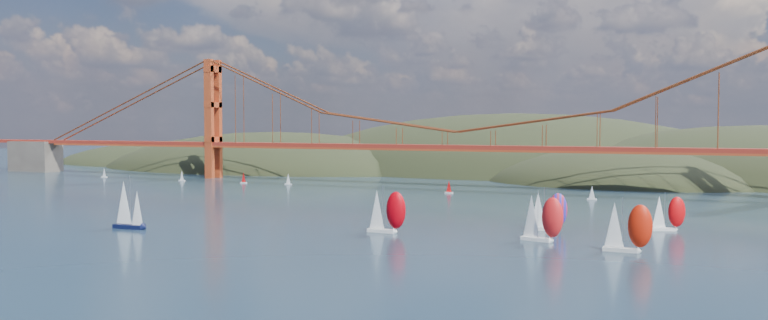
% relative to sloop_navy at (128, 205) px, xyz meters
% --- Properties ---
extents(ground, '(1200.00, 1200.00, 0.00)m').
position_rel_sloop_navy_xyz_m(ground, '(30.98, -33.54, -5.64)').
color(ground, black).
rests_on(ground, ground).
extents(headlands, '(725.00, 225.00, 96.00)m').
position_rel_sloop_navy_xyz_m(headlands, '(75.93, 244.74, -18.09)').
color(headlands, black).
rests_on(headlands, ground).
extents(bridge, '(552.00, 12.00, 55.00)m').
position_rel_sloop_navy_xyz_m(bridge, '(29.24, 146.46, 26.60)').
color(bridge, maroon).
rests_on(bridge, ground).
extents(sloop_navy, '(8.33, 4.86, 12.77)m').
position_rel_sloop_navy_xyz_m(sloop_navy, '(0.00, 0.00, 0.00)').
color(sloop_navy, black).
rests_on(sloop_navy, ground).
extents(racer_0, '(9.49, 3.87, 10.91)m').
position_rel_sloop_navy_xyz_m(racer_0, '(58.92, 20.02, -0.48)').
color(racer_0, silver).
rests_on(racer_0, ground).
extents(racer_1, '(9.73, 5.36, 10.91)m').
position_rel_sloop_navy_xyz_m(racer_1, '(94.32, 22.53, -0.48)').
color(racer_1, white).
rests_on(racer_1, ground).
extents(racer_2, '(9.29, 3.72, 10.75)m').
position_rel_sloop_navy_xyz_m(racer_2, '(112.54, 16.28, -0.56)').
color(racer_2, silver).
rests_on(racer_2, ground).
extents(racer_3, '(8.15, 5.70, 9.13)m').
position_rel_sloop_navy_xyz_m(racer_3, '(117.38, 50.99, -1.32)').
color(racer_3, white).
rests_on(racer_3, ground).
extents(racer_rwb, '(9.00, 4.75, 10.10)m').
position_rel_sloop_navy_xyz_m(racer_rwb, '(91.80, 39.43, -0.86)').
color(racer_rwb, white).
rests_on(racer_rwb, ground).
extents(distant_boat_0, '(3.00, 2.00, 4.70)m').
position_rel_sloop_navy_xyz_m(distant_boat_0, '(-137.55, 126.69, -3.23)').
color(distant_boat_0, silver).
rests_on(distant_boat_0, ground).
extents(distant_boat_1, '(3.00, 2.00, 4.70)m').
position_rel_sloop_navy_xyz_m(distant_boat_1, '(-89.84, 125.09, -3.23)').
color(distant_boat_1, silver).
rests_on(distant_boat_1, ground).
extents(distant_boat_2, '(3.00, 2.00, 4.70)m').
position_rel_sloop_navy_xyz_m(distant_boat_2, '(-57.46, 126.12, -3.23)').
color(distant_boat_2, silver).
rests_on(distant_boat_2, ground).
extents(distant_boat_3, '(3.00, 2.00, 4.70)m').
position_rel_sloop_navy_xyz_m(distant_boat_3, '(-36.04, 127.59, -3.23)').
color(distant_boat_3, silver).
rests_on(distant_boat_3, ground).
extents(distant_boat_8, '(3.00, 2.00, 4.70)m').
position_rel_sloop_navy_xyz_m(distant_boat_8, '(88.85, 117.08, -3.23)').
color(distant_boat_8, silver).
rests_on(distant_boat_8, ground).
extents(distant_boat_9, '(3.00, 2.00, 4.70)m').
position_rel_sloop_navy_xyz_m(distant_boat_9, '(37.85, 119.08, -3.23)').
color(distant_boat_9, silver).
rests_on(distant_boat_9, ground).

